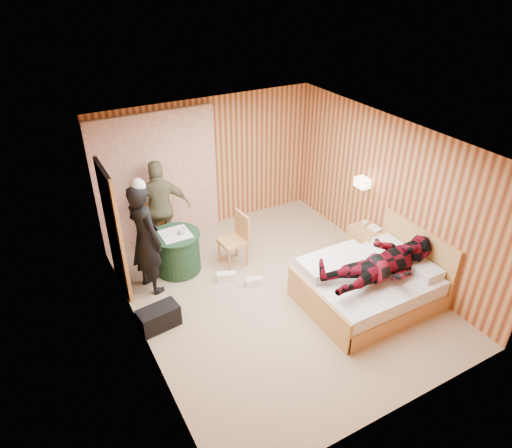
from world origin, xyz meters
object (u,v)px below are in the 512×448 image
bed (368,284)px  man_at_table (161,208)px  wall_lamp (363,183)px  round_table (177,252)px  chair_far (162,226)px  duffel_bag (159,318)px  man_on_bed (386,256)px  nightstand (367,243)px  chair_near (237,235)px  woman_standing (145,239)px

bed → man_at_table: bearing=128.7°
wall_lamp → round_table: wall_lamp is taller
bed → round_table: (-2.25, 2.14, 0.06)m
bed → chair_far: bed is taller
duffel_bag → wall_lamp: bearing=-2.9°
wall_lamp → duffel_bag: size_ratio=0.45×
bed → man_at_table: 3.64m
round_table → man_at_table: 0.84m
duffel_bag → man_on_bed: bearing=-28.7°
wall_lamp → man_on_bed: man_on_bed is taller
wall_lamp → nightstand: wall_lamp is taller
chair_far → bed: bearing=-70.7°
chair_far → man_on_bed: bearing=-72.6°
round_table → man_on_bed: size_ratio=0.45×
nightstand → man_on_bed: size_ratio=0.34×
bed → chair_near: 2.27m
duffel_bag → man_at_table: man_at_table is taller
chair_near → duffel_bag: chair_near is taller
nightstand → chair_far: size_ratio=0.64×
bed → round_table: bearing=136.4°
wall_lamp → duffel_bag: (-3.77, -0.28, -1.14)m
woman_standing → bed: bearing=-141.9°
chair_far → man_at_table: (0.03, 0.03, 0.32)m
man_on_bed → nightstand: bearing=56.9°
chair_near → nightstand: bearing=60.9°
wall_lamp → man_at_table: size_ratio=0.15×
nightstand → man_on_bed: 1.48m
wall_lamp → duffel_bag: wall_lamp is taller
chair_near → man_on_bed: bearing=28.2°
round_table → man_at_table: man_at_table is taller
chair_far → round_table: bearing=-107.6°
nightstand → round_table: 3.25m
wall_lamp → man_at_table: man_at_table is taller
bed → woman_standing: (-2.79, 1.89, 0.62)m
duffel_bag → man_at_table: bearing=61.4°
wall_lamp → chair_far: bearing=153.5°
man_at_table → chair_near: bearing=148.0°
bed → chair_near: (-1.29, 1.85, 0.25)m
wall_lamp → chair_far: wall_lamp is taller
wall_lamp → chair_far: 3.52m
wall_lamp → man_on_bed: (-0.77, -1.47, -0.36)m
wall_lamp → chair_near: size_ratio=0.28×
chair_near → man_at_table: 1.40m
round_table → nightstand: bearing=-22.6°
wall_lamp → nightstand: (-0.04, -0.35, -1.00)m
woman_standing → man_at_table: (0.54, 0.92, -0.05)m
wall_lamp → round_table: size_ratio=0.33×
wall_lamp → chair_near: bearing=163.8°
bed → woman_standing: size_ratio=1.06×
wall_lamp → chair_near: 2.29m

